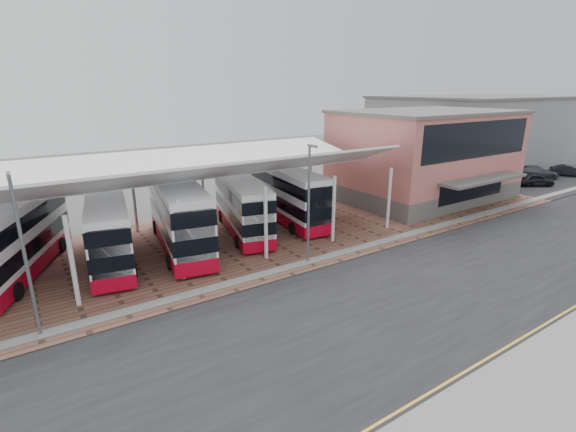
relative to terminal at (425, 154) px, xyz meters
name	(u,v)px	position (x,y,z in m)	size (l,w,h in m)	color
ground	(347,310)	(-23.00, -13.92, -4.66)	(140.00, 140.00, 0.00)	#4D504B
road	(359,318)	(-23.00, -14.92, -4.65)	(120.00, 14.00, 0.02)	black
forecourt	(259,235)	(-21.00, -0.92, -4.63)	(72.00, 16.00, 0.06)	brown
sidewalk	(509,412)	(-23.00, -22.92, -4.59)	(120.00, 4.00, 0.14)	slate
north_kerb	(284,269)	(-23.00, -7.72, -4.59)	(120.00, 0.80, 0.14)	slate
carpark_surface	(553,180)	(21.00, -3.92, -4.62)	(22.00, 10.00, 0.08)	black
yellow_line_near	(461,382)	(-23.00, -20.92, -4.63)	(120.00, 0.12, 0.01)	gold
yellow_line_far	(455,378)	(-23.00, -20.62, -4.63)	(120.00, 0.12, 0.01)	gold
canopy	(150,174)	(-29.00, 0.01, 1.14)	(37.00, 11.63, 7.07)	white
terminal	(425,154)	(0.00, 0.00, 0.00)	(18.40, 14.40, 9.25)	#595653
warehouse	(478,130)	(25.00, 10.08, 0.50)	(30.50, 20.50, 10.25)	slate
lamp_west	(24,252)	(-37.00, -7.65, -0.30)	(0.16, 0.90, 8.07)	slate
lamp_east	(309,201)	(-21.00, -7.65, -0.30)	(0.16, 0.90, 8.07)	slate
bus_1	(15,240)	(-37.46, 0.95, -2.25)	(7.05, 11.57, 4.73)	white
bus_2	(109,231)	(-32.13, -0.10, -2.40)	(4.31, 11.02, 4.43)	white
bus_3	(179,215)	(-27.27, -0.12, -2.13)	(4.81, 12.37, 4.98)	white
bus_4	(242,206)	(-21.79, 0.38, -2.40)	(5.08, 11.04, 4.43)	white
bus_5	(288,195)	(-16.91, 1.02, -2.27)	(4.11, 11.61, 4.68)	white
carpark_car_a	(535,180)	(15.54, -4.25, -3.85)	(1.72, 4.28, 1.46)	black
carpark_car_b	(536,172)	(20.60, -1.81, -3.82)	(2.14, 5.25, 1.52)	#46484E
carpark_car_c	(568,171)	(25.38, -3.64, -3.87)	(1.51, 4.32, 1.42)	black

